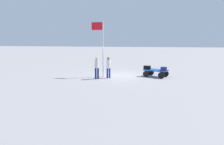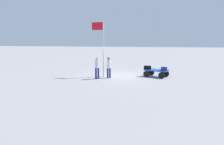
# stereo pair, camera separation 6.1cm
# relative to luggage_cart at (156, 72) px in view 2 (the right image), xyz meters

# --- Properties ---
(ground_plane) EXTENTS (120.00, 120.00, 0.00)m
(ground_plane) POSITION_rel_luggage_cart_xyz_m (3.02, -0.20, -0.44)
(ground_plane) COLOR gray
(luggage_cart) EXTENTS (2.12, 1.77, 0.62)m
(luggage_cart) POSITION_rel_luggage_cart_xyz_m (0.00, 0.00, 0.00)
(luggage_cart) COLOR #1C4FB4
(luggage_cart) RESTS_ON ground
(suitcase_grey) EXTENTS (0.52, 0.41, 0.29)m
(suitcase_grey) POSITION_rel_luggage_cart_xyz_m (-0.60, 0.51, 0.32)
(suitcase_grey) COLOR navy
(suitcase_grey) RESTS_ON luggage_cart
(suitcase_olive) EXTENTS (0.61, 0.36, 0.28)m
(suitcase_olive) POSITION_rel_luggage_cart_xyz_m (0.71, -0.04, 0.32)
(suitcase_olive) COLOR black
(suitcase_olive) RESTS_ON luggage_cart
(suitcase_maroon) EXTENTS (0.48, 0.33, 0.27)m
(suitcase_maroon) POSITION_rel_luggage_cart_xyz_m (0.68, -0.05, 0.31)
(suitcase_maroon) COLOR gray
(suitcase_maroon) RESTS_ON luggage_cart
(worker_lead) EXTENTS (0.45, 0.45, 1.70)m
(worker_lead) POSITION_rel_luggage_cart_xyz_m (4.59, 1.68, 0.54)
(worker_lead) COLOR navy
(worker_lead) RESTS_ON ground
(worker_trailing) EXTENTS (0.40, 0.40, 1.70)m
(worker_trailing) POSITION_rel_luggage_cart_xyz_m (3.77, 1.11, 0.54)
(worker_trailing) COLOR navy
(worker_trailing) RESTS_ON ground
(flagpole) EXTENTS (1.00, 0.10, 4.53)m
(flagpole) POSITION_rel_luggage_cart_xyz_m (4.43, 0.60, 2.32)
(flagpole) COLOR silver
(flagpole) RESTS_ON ground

